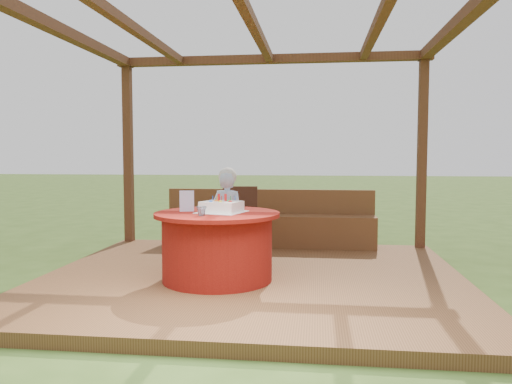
# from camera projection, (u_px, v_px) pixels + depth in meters

# --- Properties ---
(ground) EXTENTS (60.00, 60.00, 0.00)m
(ground) POSITION_uv_depth(u_px,v_px,m) (253.00, 285.00, 5.44)
(ground) COLOR #314D19
(ground) RESTS_ON ground
(deck) EXTENTS (4.50, 4.00, 0.12)m
(deck) POSITION_uv_depth(u_px,v_px,m) (253.00, 279.00, 5.44)
(deck) COLOR brown
(deck) RESTS_ON ground
(pergola) EXTENTS (4.50, 4.00, 2.72)m
(pergola) POSITION_uv_depth(u_px,v_px,m) (253.00, 61.00, 5.27)
(pergola) COLOR brown
(pergola) RESTS_ON deck
(bench) EXTENTS (3.00, 0.42, 0.80)m
(bench) POSITION_uv_depth(u_px,v_px,m) (269.00, 227.00, 7.11)
(bench) COLOR brown
(bench) RESTS_ON deck
(table) EXTENTS (1.29, 1.29, 0.71)m
(table) POSITION_uv_depth(u_px,v_px,m) (217.00, 246.00, 5.15)
(table) COLOR maroon
(table) RESTS_ON deck
(chair) EXTENTS (0.49, 0.49, 0.90)m
(chair) POSITION_uv_depth(u_px,v_px,m) (240.00, 218.00, 6.32)
(chair) COLOR #3D1F13
(chair) RESTS_ON deck
(elderly_woman) EXTENTS (0.46, 0.37, 1.15)m
(elderly_woman) POSITION_uv_depth(u_px,v_px,m) (228.00, 216.00, 5.82)
(elderly_woman) COLOR #AACFFC
(elderly_woman) RESTS_ON deck
(birthday_cake) EXTENTS (0.54, 0.54, 0.19)m
(birthday_cake) POSITION_uv_depth(u_px,v_px,m) (222.00, 207.00, 5.12)
(birthday_cake) COLOR white
(birthday_cake) RESTS_ON table
(gift_bag) EXTENTS (0.17, 0.13, 0.21)m
(gift_bag) POSITION_uv_depth(u_px,v_px,m) (187.00, 201.00, 5.24)
(gift_bag) COLOR #D086B6
(gift_bag) RESTS_ON table
(drinking_glass) EXTENTS (0.12, 0.12, 0.09)m
(drinking_glass) POSITION_uv_depth(u_px,v_px,m) (202.00, 211.00, 4.83)
(drinking_glass) COLOR white
(drinking_glass) RESTS_ON table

